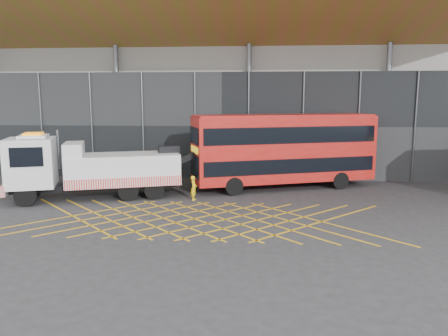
{
  "coord_description": "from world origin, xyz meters",
  "views": [
    {
      "loc": [
        4.93,
        -21.32,
        6.06
      ],
      "look_at": [
        3.0,
        1.5,
        2.4
      ],
      "focal_mm": 35.0,
      "sensor_mm": 36.0,
      "label": 1
    }
  ],
  "objects": [
    {
      "name": "ground_plane",
      "position": [
        0.0,
        0.0,
        0.0
      ],
      "size": [
        120.0,
        120.0,
        0.0
      ],
      "primitive_type": "plane",
      "color": "#29292B"
    },
    {
      "name": "road_markings",
      "position": [
        1.6,
        0.0,
        0.01
      ],
      "size": [
        19.96,
        7.16,
        0.01
      ],
      "color": "gold",
      "rests_on": "ground_plane"
    },
    {
      "name": "construction_building",
      "position": [
        1.92,
        18.4,
        8.98
      ],
      "size": [
        55.0,
        23.97,
        18.0
      ],
      "color": "gray",
      "rests_on": "ground_plane"
    },
    {
      "name": "recovery_truck",
      "position": [
        -5.4,
        3.98,
        1.92
      ],
      "size": [
        11.75,
        5.96,
        4.15
      ],
      "rotation": [
        0.0,
        0.0,
        0.33
      ],
      "color": "black",
      "rests_on": "ground_plane"
    },
    {
      "name": "bus_towed",
      "position": [
        6.51,
        8.12,
        2.78
      ],
      "size": [
        12.5,
        6.85,
        5.01
      ],
      "rotation": [
        0.0,
        0.0,
        0.35
      ],
      "color": "#AD140F",
      "rests_on": "ground_plane"
    },
    {
      "name": "worker",
      "position": [
        0.95,
        4.09,
        0.74
      ],
      "size": [
        0.38,
        0.55,
        1.48
      ],
      "primitive_type": "imported",
      "rotation": [
        0.0,
        0.0,
        1.53
      ],
      "color": "yellow",
      "rests_on": "ground_plane"
    }
  ]
}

